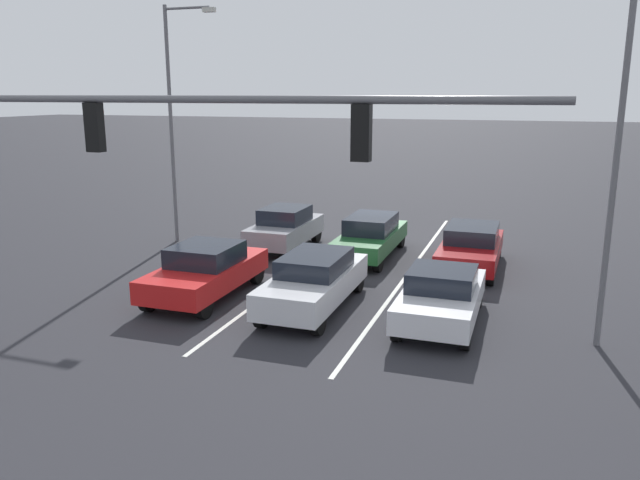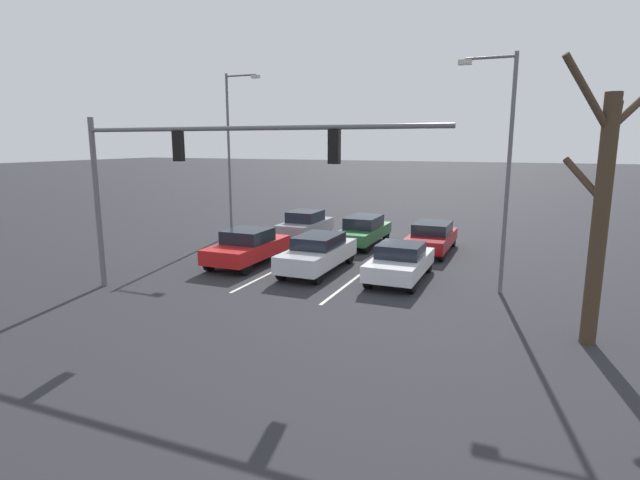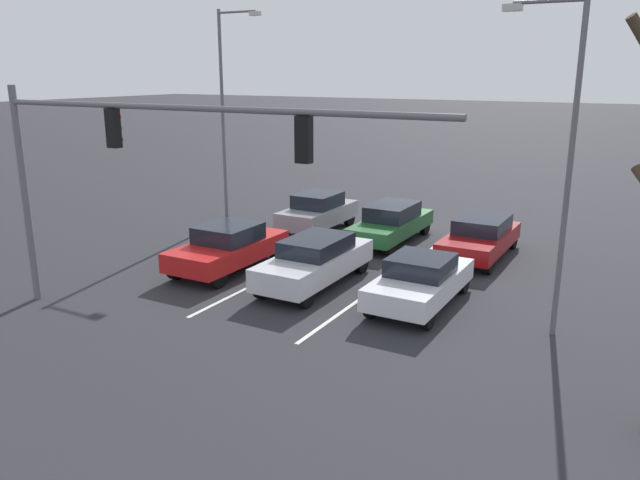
{
  "view_description": "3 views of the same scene",
  "coord_description": "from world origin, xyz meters",
  "px_view_note": "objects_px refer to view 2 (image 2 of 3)",
  "views": [
    {
      "loc": [
        -5.35,
        22.5,
        5.73
      ],
      "look_at": [
        -0.11,
        7.27,
        1.93
      ],
      "focal_mm": 35.0,
      "sensor_mm": 36.0,
      "label": 1
    },
    {
      "loc": [
        -7.71,
        25.58,
        5.19
      ],
      "look_at": [
        -0.41,
        8.17,
        1.51
      ],
      "focal_mm": 28.0,
      "sensor_mm": 36.0,
      "label": 2
    },
    {
      "loc": [
        -9.06,
        23.15,
        6.42
      ],
      "look_at": [
        0.5,
        6.16,
        1.13
      ],
      "focal_mm": 35.0,
      "sensor_mm": 36.0,
      "label": 3
    }
  ],
  "objects_px": {
    "car_red_rightlane_front": "(248,246)",
    "car_gray_rightlane_second": "(305,225)",
    "bare_tree_near": "(601,204)",
    "traffic_signal_gantry": "(187,164)",
    "street_lamp_right_shoulder": "(232,145)",
    "car_white_leftlane_front": "(400,261)",
    "car_darkgreen_midlane_second": "(363,230)",
    "street_lamp_left_shoulder": "(503,159)",
    "car_silver_midlane_front": "(318,252)",
    "car_maroon_leftlane_second": "(431,237)"
  },
  "relations": [
    {
      "from": "car_silver_midlane_front",
      "to": "street_lamp_right_shoulder",
      "type": "xyz_separation_m",
      "value": [
        7.58,
        -5.67,
        4.3
      ]
    },
    {
      "from": "street_lamp_right_shoulder",
      "to": "street_lamp_left_shoulder",
      "type": "height_order",
      "value": "street_lamp_right_shoulder"
    },
    {
      "from": "street_lamp_right_shoulder",
      "to": "car_silver_midlane_front",
      "type": "bearing_deg",
      "value": 143.21
    },
    {
      "from": "car_silver_midlane_front",
      "to": "car_white_leftlane_front",
      "type": "relative_size",
      "value": 1.12
    },
    {
      "from": "car_gray_rightlane_second",
      "to": "car_darkgreen_midlane_second",
      "type": "relative_size",
      "value": 0.84
    },
    {
      "from": "car_silver_midlane_front",
      "to": "car_darkgreen_midlane_second",
      "type": "relative_size",
      "value": 0.99
    },
    {
      "from": "car_silver_midlane_front",
      "to": "car_darkgreen_midlane_second",
      "type": "bearing_deg",
      "value": -90.78
    },
    {
      "from": "car_silver_midlane_front",
      "to": "car_gray_rightlane_second",
      "type": "relative_size",
      "value": 1.18
    },
    {
      "from": "car_red_rightlane_front",
      "to": "car_gray_rightlane_second",
      "type": "height_order",
      "value": "car_gray_rightlane_second"
    },
    {
      "from": "bare_tree_near",
      "to": "traffic_signal_gantry",
      "type": "bearing_deg",
      "value": 4.32
    },
    {
      "from": "traffic_signal_gantry",
      "to": "street_lamp_left_shoulder",
      "type": "height_order",
      "value": "street_lamp_left_shoulder"
    },
    {
      "from": "car_silver_midlane_front",
      "to": "car_gray_rightlane_second",
      "type": "distance_m",
      "value": 6.76
    },
    {
      "from": "traffic_signal_gantry",
      "to": "bare_tree_near",
      "type": "distance_m",
      "value": 12.01
    },
    {
      "from": "car_red_rightlane_front",
      "to": "street_lamp_left_shoulder",
      "type": "bearing_deg",
      "value": 178.64
    },
    {
      "from": "car_silver_midlane_front",
      "to": "car_red_rightlane_front",
      "type": "distance_m",
      "value": 3.28
    },
    {
      "from": "car_darkgreen_midlane_second",
      "to": "car_white_leftlane_front",
      "type": "bearing_deg",
      "value": 119.92
    },
    {
      "from": "street_lamp_right_shoulder",
      "to": "street_lamp_left_shoulder",
      "type": "relative_size",
      "value": 1.1
    },
    {
      "from": "car_silver_midlane_front",
      "to": "traffic_signal_gantry",
      "type": "relative_size",
      "value": 0.38
    },
    {
      "from": "car_maroon_leftlane_second",
      "to": "street_lamp_left_shoulder",
      "type": "distance_m",
      "value": 7.73
    },
    {
      "from": "traffic_signal_gantry",
      "to": "bare_tree_near",
      "type": "bearing_deg",
      "value": -175.68
    },
    {
      "from": "street_lamp_right_shoulder",
      "to": "street_lamp_left_shoulder",
      "type": "xyz_separation_m",
      "value": [
        -14.49,
        5.98,
        -0.43
      ]
    },
    {
      "from": "car_white_leftlane_front",
      "to": "bare_tree_near",
      "type": "xyz_separation_m",
      "value": [
        -6.05,
        4.11,
        2.96
      ]
    },
    {
      "from": "car_gray_rightlane_second",
      "to": "car_darkgreen_midlane_second",
      "type": "bearing_deg",
      "value": 177.98
    },
    {
      "from": "bare_tree_near",
      "to": "street_lamp_right_shoulder",
      "type": "bearing_deg",
      "value": -29.87
    },
    {
      "from": "car_red_rightlane_front",
      "to": "car_gray_rightlane_second",
      "type": "xyz_separation_m",
      "value": [
        -0.02,
        -6.0,
        0.03
      ]
    },
    {
      "from": "car_white_leftlane_front",
      "to": "street_lamp_left_shoulder",
      "type": "distance_m",
      "value": 5.25
    },
    {
      "from": "car_white_leftlane_front",
      "to": "street_lamp_left_shoulder",
      "type": "xyz_separation_m",
      "value": [
        -3.47,
        0.29,
        3.93
      ]
    },
    {
      "from": "car_silver_midlane_front",
      "to": "bare_tree_near",
      "type": "distance_m",
      "value": 10.76
    },
    {
      "from": "car_white_leftlane_front",
      "to": "car_red_rightlane_front",
      "type": "bearing_deg",
      "value": 0.37
    },
    {
      "from": "car_gray_rightlane_second",
      "to": "traffic_signal_gantry",
      "type": "relative_size",
      "value": 0.32
    },
    {
      "from": "car_red_rightlane_front",
      "to": "car_maroon_leftlane_second",
      "type": "height_order",
      "value": "car_red_rightlane_front"
    },
    {
      "from": "traffic_signal_gantry",
      "to": "car_white_leftlane_front",
      "type": "bearing_deg",
      "value": -139.61
    },
    {
      "from": "car_maroon_leftlane_second",
      "to": "car_gray_rightlane_second",
      "type": "relative_size",
      "value": 1.15
    },
    {
      "from": "car_red_rightlane_front",
      "to": "street_lamp_left_shoulder",
      "type": "distance_m",
      "value": 10.9
    },
    {
      "from": "car_gray_rightlane_second",
      "to": "traffic_signal_gantry",
      "type": "height_order",
      "value": "traffic_signal_gantry"
    },
    {
      "from": "car_white_leftlane_front",
      "to": "traffic_signal_gantry",
      "type": "distance_m",
      "value": 8.62
    },
    {
      "from": "car_red_rightlane_front",
      "to": "street_lamp_right_shoulder",
      "type": "relative_size",
      "value": 0.5
    },
    {
      "from": "car_darkgreen_midlane_second",
      "to": "street_lamp_right_shoulder",
      "type": "bearing_deg",
      "value": 1.05
    },
    {
      "from": "traffic_signal_gantry",
      "to": "street_lamp_left_shoulder",
      "type": "relative_size",
      "value": 1.54
    },
    {
      "from": "street_lamp_left_shoulder",
      "to": "bare_tree_near",
      "type": "bearing_deg",
      "value": 124.05
    },
    {
      "from": "car_white_leftlane_front",
      "to": "bare_tree_near",
      "type": "height_order",
      "value": "bare_tree_near"
    },
    {
      "from": "car_red_rightlane_front",
      "to": "car_maroon_leftlane_second",
      "type": "relative_size",
      "value": 0.97
    },
    {
      "from": "car_silver_midlane_front",
      "to": "car_darkgreen_midlane_second",
      "type": "xyz_separation_m",
      "value": [
        -0.08,
        -5.81,
        -0.01
      ]
    },
    {
      "from": "car_darkgreen_midlane_second",
      "to": "bare_tree_near",
      "type": "xyz_separation_m",
      "value": [
        -9.41,
        9.95,
        2.91
      ]
    },
    {
      "from": "car_silver_midlane_front",
      "to": "car_darkgreen_midlane_second",
      "type": "height_order",
      "value": "car_silver_midlane_front"
    },
    {
      "from": "car_red_rightlane_front",
      "to": "street_lamp_left_shoulder",
      "type": "xyz_separation_m",
      "value": [
        -10.19,
        0.24,
        3.88
      ]
    },
    {
      "from": "car_white_leftlane_front",
      "to": "car_red_rightlane_front",
      "type": "height_order",
      "value": "car_red_rightlane_front"
    },
    {
      "from": "car_red_rightlane_front",
      "to": "traffic_signal_gantry",
      "type": "xyz_separation_m",
      "value": [
        -0.83,
        4.97,
        3.75
      ]
    },
    {
      "from": "car_darkgreen_midlane_second",
      "to": "street_lamp_right_shoulder",
      "type": "distance_m",
      "value": 8.79
    },
    {
      "from": "car_silver_midlane_front",
      "to": "street_lamp_left_shoulder",
      "type": "relative_size",
      "value": 0.59
    }
  ]
}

